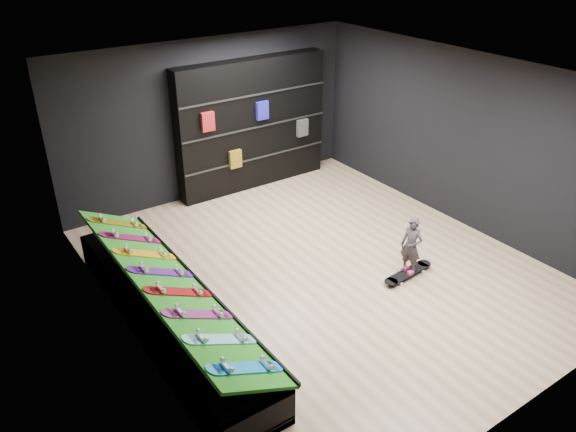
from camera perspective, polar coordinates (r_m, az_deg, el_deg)
floor at (r=8.83m, az=3.42°, el=-5.37°), size 6.00×7.00×0.01m
ceiling at (r=7.61m, az=4.08°, el=13.86°), size 6.00×7.00×0.01m
wall_back at (r=10.87m, az=-7.88°, el=9.79°), size 6.00×0.02×3.00m
wall_front at (r=6.14m, az=24.48°, el=-7.98°), size 6.00×0.02×3.00m
wall_left at (r=6.85m, az=-16.48°, el=-2.54°), size 0.02×7.00×3.00m
wall_right at (r=10.12m, az=17.34°, el=7.38°), size 0.02×7.00×3.00m
display_rack at (r=7.65m, az=-12.03°, el=-9.69°), size 0.90×4.50×0.50m
turf_ramp at (r=7.40m, az=-12.02°, el=-6.73°), size 0.92×4.50×0.46m
back_shelving at (r=11.16m, az=-3.67°, el=9.26°), size 3.19×0.37×2.55m
floor_skateboard at (r=8.80m, az=12.08°, el=-5.81°), size 1.00×0.30×0.09m
child at (r=8.63m, az=12.29°, el=-4.02°), size 0.20×0.24×0.55m
display_board_0 at (r=6.02m, az=-4.32°, el=-15.13°), size 0.93×0.22×0.50m
display_board_1 at (r=6.38m, az=-6.88°, el=-12.32°), size 0.93×0.22×0.50m
display_board_2 at (r=6.77m, az=-9.11°, el=-9.81°), size 0.93×0.22×0.50m
display_board_3 at (r=7.18m, az=-11.07°, el=-7.56°), size 0.93×0.22×0.50m
display_board_4 at (r=7.60m, az=-12.79°, el=-5.55°), size 0.93×0.22×0.50m
display_board_5 at (r=8.04m, az=-14.32°, el=-3.75°), size 0.93×0.22×0.50m
display_board_6 at (r=8.48m, az=-15.69°, el=-2.13°), size 0.93×0.22×0.50m
display_board_7 at (r=8.94m, az=-16.91°, el=-0.68°), size 0.93×0.22×0.50m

